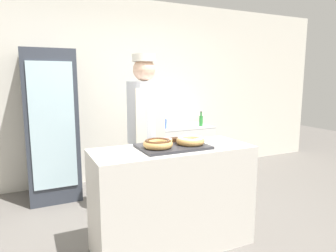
{
  "coord_description": "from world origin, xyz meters",
  "views": [
    {
      "loc": [
        -1.13,
        -2.3,
        1.54
      ],
      "look_at": [
        0.0,
        0.1,
        1.11
      ],
      "focal_mm": 32.0,
      "sensor_mm": 36.0,
      "label": 1
    }
  ],
  "objects_px": {
    "donut_mini_center": "(166,140)",
    "bottle_blue": "(165,123)",
    "donut_light_glaze": "(190,140)",
    "serving_tray": "(173,146)",
    "brownie_back_left": "(158,141)",
    "brownie_back_right": "(175,140)",
    "donut_chocolate_glaze": "(158,143)",
    "chest_freezer": "(179,151)",
    "beverage_fridge": "(51,126)",
    "bottle_green": "(201,120)",
    "baker_person": "(145,134)"
  },
  "relations": [
    {
      "from": "bottle_green",
      "to": "donut_chocolate_glaze",
      "type": "bearing_deg",
      "value": -131.21
    },
    {
      "from": "beverage_fridge",
      "to": "bottle_green",
      "type": "relative_size",
      "value": 8.5
    },
    {
      "from": "serving_tray",
      "to": "brownie_back_right",
      "type": "height_order",
      "value": "brownie_back_right"
    },
    {
      "from": "donut_light_glaze",
      "to": "serving_tray",
      "type": "bearing_deg",
      "value": 167.57
    },
    {
      "from": "donut_light_glaze",
      "to": "chest_freezer",
      "type": "height_order",
      "value": "donut_light_glaze"
    },
    {
      "from": "donut_chocolate_glaze",
      "to": "brownie_back_right",
      "type": "bearing_deg",
      "value": 34.89
    },
    {
      "from": "brownie_back_right",
      "to": "donut_chocolate_glaze",
      "type": "bearing_deg",
      "value": -145.11
    },
    {
      "from": "donut_light_glaze",
      "to": "bottle_blue",
      "type": "xyz_separation_m",
      "value": [
        0.49,
        1.63,
        -0.1
      ]
    },
    {
      "from": "serving_tray",
      "to": "bottle_blue",
      "type": "height_order",
      "value": "bottle_blue"
    },
    {
      "from": "bottle_blue",
      "to": "donut_chocolate_glaze",
      "type": "bearing_deg",
      "value": -116.34
    },
    {
      "from": "brownie_back_left",
      "to": "brownie_back_right",
      "type": "distance_m",
      "value": 0.17
    },
    {
      "from": "serving_tray",
      "to": "chest_freezer",
      "type": "xyz_separation_m",
      "value": [
        0.96,
        1.74,
        -0.53
      ]
    },
    {
      "from": "donut_chocolate_glaze",
      "to": "donut_light_glaze",
      "type": "xyz_separation_m",
      "value": [
        0.31,
        0.0,
        0.0
      ]
    },
    {
      "from": "brownie_back_left",
      "to": "chest_freezer",
      "type": "bearing_deg",
      "value": 57.01
    },
    {
      "from": "beverage_fridge",
      "to": "bottle_green",
      "type": "bearing_deg",
      "value": -4.3
    },
    {
      "from": "donut_chocolate_glaze",
      "to": "bottle_green",
      "type": "xyz_separation_m",
      "value": [
        1.41,
        1.61,
        -0.09
      ]
    },
    {
      "from": "baker_person",
      "to": "chest_freezer",
      "type": "bearing_deg",
      "value": 48.49
    },
    {
      "from": "donut_chocolate_glaze",
      "to": "donut_mini_center",
      "type": "distance_m",
      "value": 0.23
    },
    {
      "from": "brownie_back_right",
      "to": "chest_freezer",
      "type": "xyz_separation_m",
      "value": [
        0.87,
        1.61,
        -0.56
      ]
    },
    {
      "from": "brownie_back_left",
      "to": "serving_tray",
      "type": "bearing_deg",
      "value": -57.32
    },
    {
      "from": "donut_light_glaze",
      "to": "donut_chocolate_glaze",
      "type": "bearing_deg",
      "value": 180.0
    },
    {
      "from": "baker_person",
      "to": "beverage_fridge",
      "type": "xyz_separation_m",
      "value": [
        -0.87,
        1.09,
        -0.01
      ]
    },
    {
      "from": "donut_mini_center",
      "to": "beverage_fridge",
      "type": "xyz_separation_m",
      "value": [
        -0.88,
        1.6,
        -0.04
      ]
    },
    {
      "from": "donut_light_glaze",
      "to": "donut_mini_center",
      "type": "relative_size",
      "value": 2.11
    },
    {
      "from": "donut_chocolate_glaze",
      "to": "donut_mini_center",
      "type": "relative_size",
      "value": 2.11
    },
    {
      "from": "brownie_back_left",
      "to": "beverage_fridge",
      "type": "distance_m",
      "value": 1.79
    },
    {
      "from": "donut_chocolate_glaze",
      "to": "bottle_blue",
      "type": "relative_size",
      "value": 1.24
    },
    {
      "from": "bottle_green",
      "to": "brownie_back_left",
      "type": "bearing_deg",
      "value": -132.94
    },
    {
      "from": "donut_mini_center",
      "to": "chest_freezer",
      "type": "height_order",
      "value": "donut_mini_center"
    },
    {
      "from": "donut_mini_center",
      "to": "baker_person",
      "type": "xyz_separation_m",
      "value": [
        -0.01,
        0.51,
        -0.03
      ]
    },
    {
      "from": "chest_freezer",
      "to": "donut_chocolate_glaze",
      "type": "bearing_deg",
      "value": -122.07
    },
    {
      "from": "donut_light_glaze",
      "to": "beverage_fridge",
      "type": "relative_size",
      "value": 0.13
    },
    {
      "from": "beverage_fridge",
      "to": "chest_freezer",
      "type": "xyz_separation_m",
      "value": [
        1.84,
        0.01,
        -0.53
      ]
    },
    {
      "from": "bottle_green",
      "to": "donut_light_glaze",
      "type": "bearing_deg",
      "value": -124.22
    },
    {
      "from": "donut_light_glaze",
      "to": "beverage_fridge",
      "type": "distance_m",
      "value": 2.05
    },
    {
      "from": "donut_mini_center",
      "to": "bottle_blue",
      "type": "bearing_deg",
      "value": 66.01
    },
    {
      "from": "donut_mini_center",
      "to": "bottle_blue",
      "type": "relative_size",
      "value": 0.59
    },
    {
      "from": "brownie_back_left",
      "to": "baker_person",
      "type": "distance_m",
      "value": 0.52
    },
    {
      "from": "brownie_back_left",
      "to": "brownie_back_right",
      "type": "height_order",
      "value": "same"
    },
    {
      "from": "brownie_back_right",
      "to": "chest_freezer",
      "type": "bearing_deg",
      "value": 61.6
    },
    {
      "from": "donut_mini_center",
      "to": "baker_person",
      "type": "distance_m",
      "value": 0.51
    },
    {
      "from": "brownie_back_right",
      "to": "bottle_green",
      "type": "xyz_separation_m",
      "value": [
        1.16,
        1.44,
        -0.07
      ]
    },
    {
      "from": "chest_freezer",
      "to": "bottle_green",
      "type": "bearing_deg",
      "value": -29.39
    },
    {
      "from": "baker_person",
      "to": "beverage_fridge",
      "type": "height_order",
      "value": "beverage_fridge"
    },
    {
      "from": "donut_light_glaze",
      "to": "bottle_green",
      "type": "xyz_separation_m",
      "value": [
        1.09,
        1.61,
        -0.09
      ]
    },
    {
      "from": "beverage_fridge",
      "to": "bottle_blue",
      "type": "bearing_deg",
      "value": -5.27
    },
    {
      "from": "donut_chocolate_glaze",
      "to": "beverage_fridge",
      "type": "distance_m",
      "value": 1.91
    },
    {
      "from": "serving_tray",
      "to": "donut_mini_center",
      "type": "distance_m",
      "value": 0.14
    },
    {
      "from": "baker_person",
      "to": "bottle_green",
      "type": "relative_size",
      "value": 8.05
    },
    {
      "from": "donut_chocolate_glaze",
      "to": "brownie_back_left",
      "type": "relative_size",
      "value": 2.93
    }
  ]
}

